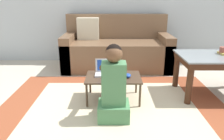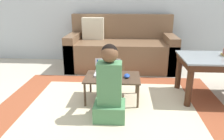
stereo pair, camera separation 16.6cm
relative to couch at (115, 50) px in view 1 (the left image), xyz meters
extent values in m
plane|color=beige|center=(-0.07, -1.32, -0.30)|extent=(16.00, 16.00, 0.00)
cube|color=#9E4C2D|center=(-0.06, -1.49, -0.30)|extent=(2.47, 1.97, 0.01)
cube|color=beige|center=(-0.06, -1.49, -0.29)|extent=(1.78, 1.42, 0.00)
cube|color=brown|center=(0.01, -0.05, -0.08)|extent=(1.72, 0.83, 0.45)
cube|color=brown|center=(0.01, 0.28, 0.36)|extent=(1.72, 0.18, 0.41)
cube|color=brown|center=(-0.77, -0.05, -0.02)|extent=(0.16, 0.83, 0.57)
cube|color=brown|center=(0.79, -0.05, -0.02)|extent=(0.16, 0.83, 0.57)
cube|color=beige|center=(-0.47, 0.11, 0.33)|extent=(0.36, 0.14, 0.36)
cube|color=gray|center=(1.15, -1.14, 0.18)|extent=(0.87, 0.61, 0.02)
cube|color=#422314|center=(1.15, -1.14, 0.14)|extent=(0.84, 0.59, 0.07)
cylinder|color=#422314|center=(0.77, -1.39, -0.06)|extent=(0.07, 0.07, 0.48)
cylinder|color=#422314|center=(0.77, -0.89, -0.06)|extent=(0.07, 0.07, 0.48)
cube|color=#4C3828|center=(-0.06, -1.28, -0.02)|extent=(0.61, 0.42, 0.02)
cylinder|color=#4C3828|center=(-0.34, -1.47, -0.17)|extent=(0.02, 0.02, 0.27)
cylinder|color=#4C3828|center=(0.23, -1.47, -0.17)|extent=(0.02, 0.02, 0.27)
cylinder|color=#4C3828|center=(-0.34, -1.10, -0.17)|extent=(0.02, 0.02, 0.27)
cylinder|color=#4C3828|center=(0.23, -1.10, -0.17)|extent=(0.02, 0.02, 0.27)
cube|color=silver|center=(-0.12, -1.24, 0.00)|extent=(0.29, 0.16, 0.02)
cube|color=silver|center=(-0.12, -1.26, 0.01)|extent=(0.24, 0.10, 0.00)
cube|color=silver|center=(-0.12, -1.17, 0.08)|extent=(0.29, 0.01, 0.16)
cube|color=#1E47B7|center=(-0.12, -1.17, 0.08)|extent=(0.25, 0.00, 0.13)
ellipsoid|color=#234CB2|center=(0.11, -1.30, 0.01)|extent=(0.06, 0.10, 0.04)
cube|color=#518E5B|center=(-0.05, -1.70, -0.22)|extent=(0.30, 0.26, 0.17)
cube|color=#518E5B|center=(-0.05, -1.70, 0.07)|extent=(0.22, 0.17, 0.41)
sphere|color=brown|center=(-0.05, -1.70, 0.35)|extent=(0.16, 0.16, 0.16)
sphere|color=black|center=(-0.05, -1.69, 0.37)|extent=(0.15, 0.15, 0.15)
cylinder|color=brown|center=(-0.16, -1.59, 0.19)|extent=(0.06, 0.25, 0.13)
cylinder|color=brown|center=(0.05, -1.59, 0.19)|extent=(0.06, 0.25, 0.13)
cylinder|color=#994C3D|center=(1.24, -1.07, 0.24)|extent=(0.08, 0.08, 0.08)
camera|label=1|loc=(-0.07, -3.58, 0.82)|focal=35.00mm
camera|label=2|loc=(0.09, -3.57, 0.82)|focal=35.00mm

